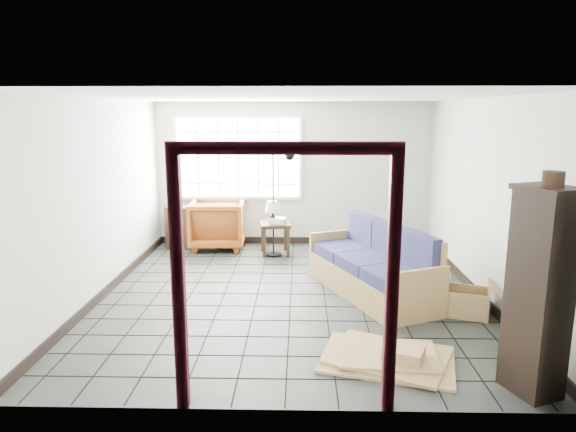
{
  "coord_description": "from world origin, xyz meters",
  "views": [
    {
      "loc": [
        0.12,
        -6.58,
        2.42
      ],
      "look_at": [
        -0.05,
        0.3,
        1.02
      ],
      "focal_mm": 32.0,
      "sensor_mm": 36.0,
      "label": 1
    }
  ],
  "objects_px": {
    "futon_sofa": "(375,269)",
    "side_table": "(275,228)",
    "armchair": "(218,222)",
    "tall_shelf": "(539,291)"
  },
  "relations": [
    {
      "from": "futon_sofa",
      "to": "side_table",
      "type": "relative_size",
      "value": 4.05
    },
    {
      "from": "armchair",
      "to": "side_table",
      "type": "bearing_deg",
      "value": 157.59
    },
    {
      "from": "armchair",
      "to": "side_table",
      "type": "distance_m",
      "value": 1.12
    },
    {
      "from": "side_table",
      "to": "armchair",
      "type": "bearing_deg",
      "value": 159.11
    },
    {
      "from": "armchair",
      "to": "tall_shelf",
      "type": "bearing_deg",
      "value": 124.64
    },
    {
      "from": "futon_sofa",
      "to": "tall_shelf",
      "type": "height_order",
      "value": "tall_shelf"
    },
    {
      "from": "tall_shelf",
      "to": "side_table",
      "type": "bearing_deg",
      "value": 97.59
    },
    {
      "from": "side_table",
      "to": "tall_shelf",
      "type": "height_order",
      "value": "tall_shelf"
    },
    {
      "from": "futon_sofa",
      "to": "side_table",
      "type": "bearing_deg",
      "value": 102.78
    },
    {
      "from": "futon_sofa",
      "to": "armchair",
      "type": "distance_m",
      "value": 3.42
    }
  ]
}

